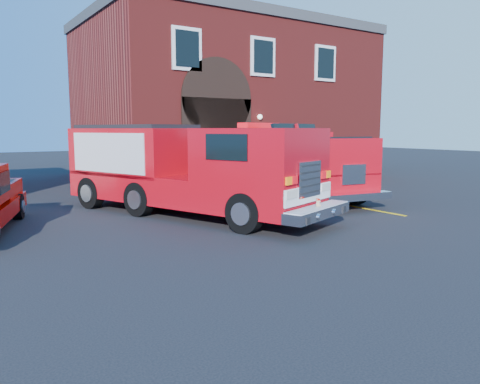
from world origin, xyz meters
TOP-DOWN VIEW (x-y plane):
  - ground at (0.00, 0.00)m, footprint 100.00×100.00m
  - parking_stripe_near at (6.50, 1.00)m, footprint 0.12×3.00m
  - parking_stripe_mid at (6.50, 4.00)m, footprint 0.12×3.00m
  - parking_stripe_far at (6.50, 7.00)m, footprint 0.12×3.00m
  - fire_station at (8.99, 13.98)m, footprint 15.20×10.20m
  - fire_engine at (1.05, 3.45)m, footprint 5.43×9.35m
  - secondary_truck at (6.38, 4.70)m, footprint 3.56×8.02m

SIDE VIEW (x-z plane):
  - ground at x=0.00m, z-range 0.00..0.00m
  - parking_stripe_near at x=6.50m, z-range 0.00..0.01m
  - parking_stripe_mid at x=6.50m, z-range 0.00..0.01m
  - parking_stripe_far at x=6.50m, z-range 0.00..0.01m
  - secondary_truck at x=6.38m, z-range 0.11..2.63m
  - fire_engine at x=1.05m, z-range 0.05..2.83m
  - fire_station at x=8.99m, z-range 0.03..8.48m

